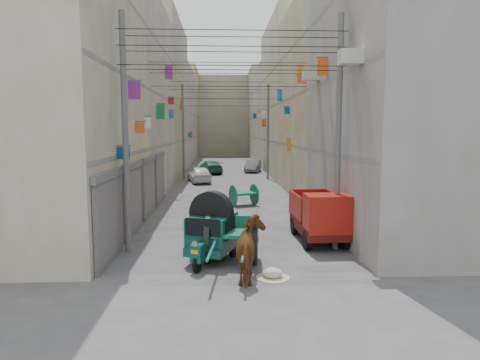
{
  "coord_description": "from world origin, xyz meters",
  "views": [
    {
      "loc": [
        -0.4,
        -8.5,
        4.12
      ],
      "look_at": [
        0.26,
        6.5,
        2.39
      ],
      "focal_mm": 32.0,
      "sensor_mm": 36.0,
      "label": 1
    }
  ],
  "objects": [
    {
      "name": "horse",
      "position": [
        0.44,
        3.0,
        0.85
      ],
      "size": [
        0.96,
        2.02,
        1.69
      ],
      "primitive_type": "imported",
      "rotation": [
        0.0,
        0.0,
        3.12
      ],
      "color": "#5D2B16",
      "rests_on": "ground"
    },
    {
      "name": "overhead_cables",
      "position": [
        0.0,
        14.4,
        6.77
      ],
      "size": [
        7.4,
        22.52,
        1.12
      ],
      "color": "black",
      "rests_on": "ground"
    },
    {
      "name": "end_cap_building",
      "position": [
        0.0,
        66.0,
        6.5
      ],
      "size": [
        22.0,
        10.0,
        13.0
      ],
      "primitive_type": "cube",
      "color": "tan",
      "rests_on": "ground"
    },
    {
      "name": "feed_sack",
      "position": [
        1.03,
        3.08,
        0.15
      ],
      "size": [
        0.59,
        0.47,
        0.29
      ],
      "primitive_type": "ellipsoid",
      "color": "beige",
      "rests_on": "ground"
    },
    {
      "name": "shutters_left",
      "position": [
        -3.92,
        10.38,
        1.49
      ],
      "size": [
        0.18,
        14.4,
        2.88
      ],
      "color": "#4F4E54",
      "rests_on": "ground"
    },
    {
      "name": "second_cart",
      "position": [
        0.84,
        14.81,
        0.63
      ],
      "size": [
        1.65,
        1.56,
        1.18
      ],
      "rotation": [
        0.0,
        0.0,
        0.35
      ],
      "color": "#15604E",
      "rests_on": "ground"
    },
    {
      "name": "tonga_cart",
      "position": [
        -0.08,
        4.49,
        0.8
      ],
      "size": [
        1.74,
        3.52,
        1.54
      ],
      "rotation": [
        0.0,
        0.0,
        -0.1
      ],
      "color": "black",
      "rests_on": "ground"
    },
    {
      "name": "auto_rickshaw",
      "position": [
        -0.72,
        4.81,
        1.0
      ],
      "size": [
        1.87,
        2.51,
        1.7
      ],
      "rotation": [
        0.0,
        0.0,
        -0.33
      ],
      "color": "black",
      "rests_on": "ground"
    },
    {
      "name": "distant_car_grey",
      "position": [
        2.78,
        34.17,
        0.62
      ],
      "size": [
        2.04,
        3.97,
        1.25
      ],
      "primitive_type": "imported",
      "rotation": [
        0.0,
        0.0,
        -0.2
      ],
      "color": "#575C5B",
      "rests_on": "ground"
    },
    {
      "name": "building_row_right",
      "position": [
        8.0,
        34.13,
        6.46
      ],
      "size": [
        8.0,
        62.0,
        14.0
      ],
      "color": "gray",
      "rests_on": "ground"
    },
    {
      "name": "utility_poles",
      "position": [
        0.0,
        17.0,
        4.0
      ],
      "size": [
        7.4,
        22.2,
        8.0
      ],
      "color": "#59595B",
      "rests_on": "ground"
    },
    {
      "name": "distant_car_green",
      "position": [
        -1.46,
        32.92,
        0.63
      ],
      "size": [
        2.76,
        4.62,
        1.25
      ],
      "primitive_type": "imported",
      "rotation": [
        0.0,
        0.0,
        3.39
      ],
      "color": "#1E5939",
      "rests_on": "ground"
    },
    {
      "name": "signboards",
      "position": [
        -0.01,
        21.66,
        3.43
      ],
      "size": [
        8.22,
        40.52,
        5.67
      ],
      "color": "white",
      "rests_on": "ground"
    },
    {
      "name": "building_row_left",
      "position": [
        -8.0,
        34.13,
        6.46
      ],
      "size": [
        8.0,
        62.0,
        14.0
      ],
      "color": "beige",
      "rests_on": "ground"
    },
    {
      "name": "distant_car_white",
      "position": [
        -2.14,
        25.55,
        0.66
      ],
      "size": [
        2.3,
        4.1,
        1.32
      ],
      "primitive_type": "imported",
      "rotation": [
        0.0,
        0.0,
        3.34
      ],
      "color": "silver",
      "rests_on": "ground"
    },
    {
      "name": "ground",
      "position": [
        0.0,
        0.0,
        0.0
      ],
      "size": [
        140.0,
        140.0,
        0.0
      ],
      "primitive_type": "plane",
      "color": "#434345",
      "rests_on": "ground"
    },
    {
      "name": "mini_truck",
      "position": [
        3.21,
        6.61,
        0.93
      ],
      "size": [
        1.64,
        3.5,
        1.94
      ],
      "rotation": [
        0.0,
        0.0,
        0.03
      ],
      "color": "black",
      "rests_on": "ground"
    },
    {
      "name": "ac_units",
      "position": [
        3.65,
        7.67,
        7.43
      ],
      "size": [
        0.7,
        6.55,
        3.35
      ],
      "color": "beige",
      "rests_on": "ground"
    }
  ]
}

